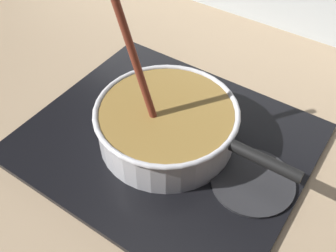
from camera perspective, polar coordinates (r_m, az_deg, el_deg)
The scene contains 5 objects.
ground at distance 0.73m, azimuth -11.14°, elevation -15.03°, with size 2.40×1.60×0.04m, color #9E8466.
hob_plate at distance 0.81m, azimuth 0.00°, elevation -2.24°, with size 0.56×0.48×0.01m, color black.
burner_ring at distance 0.81m, azimuth 0.00°, elevation -1.77°, with size 0.19×0.19×0.01m, color #592D0C.
spare_burner at distance 0.75m, azimuth 12.26°, elevation -7.88°, with size 0.16×0.16×0.01m, color #262628.
cooking_pan at distance 0.77m, azimuth 0.04°, elevation 0.25°, with size 0.41×0.29×0.34m.
Camera 1 is at (0.31, -0.21, 0.61)m, focal length 41.68 mm.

